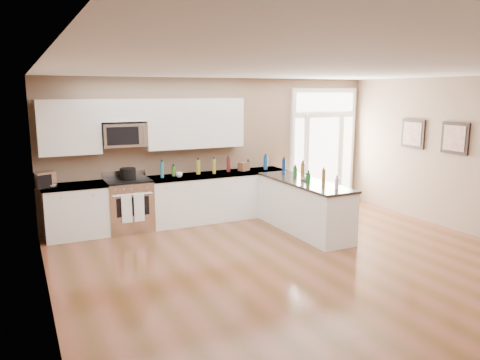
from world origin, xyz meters
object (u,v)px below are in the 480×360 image
object	(u,v)px
peninsula_cabinet	(304,208)
kitchen_range	(129,205)
stockpot	(128,173)
toaster_oven	(44,180)

from	to	relation	value
peninsula_cabinet	kitchen_range	bearing A→B (deg)	153.19
stockpot	peninsula_cabinet	bearing A→B (deg)	-27.58
peninsula_cabinet	toaster_oven	size ratio (longest dim) A/B	7.33
stockpot	kitchen_range	bearing A→B (deg)	-106.74
peninsula_cabinet	stockpot	world-z (taller)	stockpot
peninsula_cabinet	toaster_oven	distance (m)	4.55
peninsula_cabinet	toaster_oven	xyz separation A→B (m)	(-4.28, 1.41, 0.64)
stockpot	toaster_oven	size ratio (longest dim) A/B	0.91
toaster_oven	kitchen_range	bearing A→B (deg)	-20.58
kitchen_range	stockpot	world-z (taller)	stockpot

